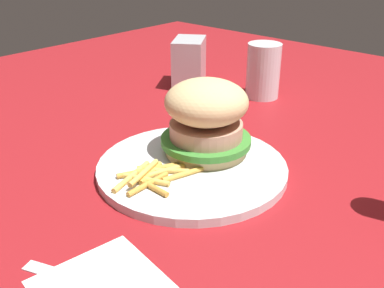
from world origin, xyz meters
name	(u,v)px	position (x,y,z in m)	size (l,w,h in m)	color
ground_plane	(198,180)	(0.00, 0.00, 0.00)	(1.60, 1.60, 0.00)	maroon
plate	(192,168)	(-0.01, -0.02, 0.01)	(0.26, 0.26, 0.01)	silver
sandwich	(206,117)	(-0.05, -0.03, 0.07)	(0.13, 0.13, 0.11)	tan
fries_pile	(153,175)	(0.05, -0.03, 0.02)	(0.12, 0.08, 0.01)	#E5B251
napkin	(102,288)	(0.21, 0.06, 0.00)	(0.11, 0.11, 0.00)	white
fork	(104,286)	(0.21, 0.07, 0.00)	(0.08, 0.17, 0.00)	silver
drink_glass	(263,74)	(-0.33, -0.12, 0.05)	(0.06, 0.06, 0.11)	silver
napkin_dispenser	(189,62)	(-0.29, -0.28, 0.05)	(0.09, 0.06, 0.10)	#B7BABF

